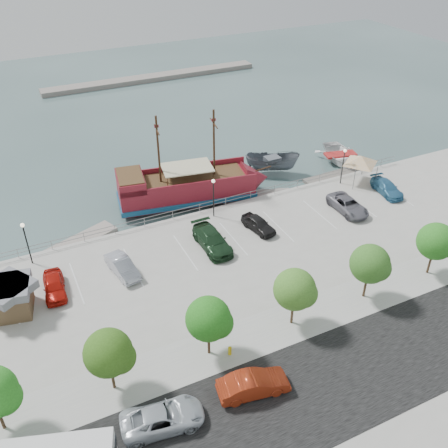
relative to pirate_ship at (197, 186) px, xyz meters
name	(u,v)px	position (x,y,z in m)	size (l,w,h in m)	color
ground	(243,258)	(-0.40, -11.64, -1.82)	(160.00, 160.00, 0.00)	#364F4E
land_slab	(398,438)	(-0.40, -32.64, -1.42)	(100.00, 58.00, 1.20)	#9D9B94
street	(350,374)	(-0.40, -27.64, -0.81)	(100.00, 8.00, 0.04)	black
sidewalk	(302,318)	(-0.40, -21.64, -0.81)	(100.00, 4.00, 0.05)	#9E9D9C
seawall_railing	(208,206)	(-0.40, -3.84, -0.29)	(50.00, 0.06, 1.00)	gray
far_shore	(153,78)	(9.60, 43.36, -1.42)	(40.00, 3.00, 0.80)	gray
pirate_ship	(197,186)	(0.00, 0.00, 0.00)	(17.48, 7.34, 10.88)	maroon
patrol_boat	(272,164)	(10.69, 1.94, -0.56)	(2.45, 6.51, 2.52)	#535961
speedboat	(340,157)	(20.11, 0.86, -1.08)	(5.09, 7.13, 1.48)	white
dock_west	(81,241)	(-13.59, -2.44, -1.61)	(7.36, 2.10, 0.42)	gray
dock_mid	(257,196)	(6.21, -2.44, -1.60)	(7.80, 2.23, 0.45)	gray
dock_east	(333,177)	(16.64, -2.44, -1.61)	(7.39, 2.11, 0.42)	slate
shed	(10,297)	(-20.62, -10.97, 0.66)	(4.00, 4.00, 2.79)	brown
canopy_tent	(361,156)	(17.60, -5.68, 2.45)	(5.11, 5.11, 3.76)	slate
street_van	(163,418)	(-13.40, -25.77, -0.09)	(2.41, 5.23, 1.45)	#B5BDC5
street_sedan	(253,384)	(-7.15, -26.03, -0.03)	(1.68, 4.81, 1.59)	#9A2B13
fire_hydrant	(230,350)	(-7.11, -22.44, -0.39)	(0.28, 0.28, 0.80)	gold
lamp_post_left	(25,236)	(-18.40, -5.14, 2.12)	(0.36, 0.36, 4.28)	black
lamp_post_mid	(213,191)	(-0.40, -5.14, 2.12)	(0.36, 0.36, 4.28)	black
lamp_post_right	(344,160)	(15.60, -5.14, 2.12)	(0.36, 0.36, 4.28)	black
tree_b	(111,354)	(-15.25, -21.72, 2.48)	(3.30, 3.20, 5.00)	#473321
tree_c	(211,320)	(-8.25, -21.72, 2.48)	(3.30, 3.20, 5.00)	#473321
tree_d	(297,290)	(-1.25, -21.72, 2.48)	(3.30, 3.20, 5.00)	#473321
tree_e	(372,265)	(5.75, -21.72, 2.48)	(3.30, 3.20, 5.00)	#473321
tree_f	(438,242)	(12.75, -21.72, 2.48)	(3.30, 3.20, 5.00)	#473321
parked_car_a	(54,286)	(-17.23, -10.11, -0.10)	(1.71, 4.26, 1.45)	red
parked_car_b	(122,267)	(-11.42, -10.08, -0.10)	(1.53, 4.38, 1.44)	#9EA1AF
parked_car_d	(212,240)	(-2.79, -9.98, -0.01)	(2.28, 5.60, 1.62)	#1C3A20
parked_car_e	(259,224)	(2.50, -9.36, -0.13)	(1.63, 4.05, 1.38)	black
parked_car_g	(348,205)	(12.60, -10.32, -0.11)	(2.36, 5.11, 1.42)	slate
parked_car_h	(387,188)	(18.80, -9.19, -0.15)	(1.89, 4.65, 1.35)	teal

